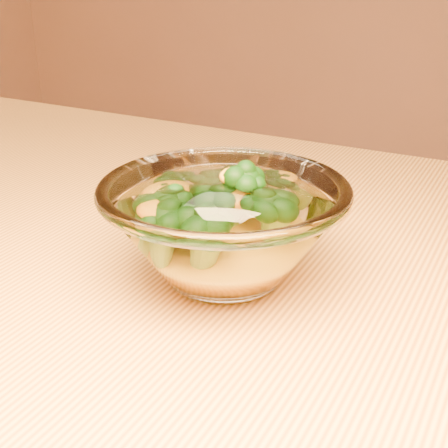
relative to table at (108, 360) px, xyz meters
The scene contains 4 objects.
table is the anchor object (origin of this frame).
glass_bowl 0.18m from the table, 10.54° to the left, with size 0.18×0.18×0.08m.
cheese_sauce 0.16m from the table, 10.54° to the left, with size 0.10×0.10×0.03m, color orange.
broccoli_heap 0.18m from the table, 14.90° to the left, with size 0.12×0.12×0.07m.
Camera 1 is at (0.30, -0.35, 0.98)m, focal length 50.00 mm.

